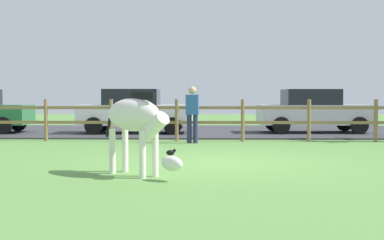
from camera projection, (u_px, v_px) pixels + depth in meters
name	position (u px, v px, depth m)	size (l,w,h in m)	color
ground_plane	(218.00, 162.00, 10.71)	(60.00, 60.00, 0.00)	#5B8C42
parking_asphalt	(211.00, 131.00, 20.00)	(28.00, 7.40, 0.05)	#38383D
paddock_fence	(210.00, 117.00, 15.68)	(21.88, 0.11, 1.26)	olive
zebra	(137.00, 121.00, 8.84)	(1.54, 1.46, 1.41)	white
crow_on_grass	(171.00, 152.00, 11.38)	(0.22, 0.10, 0.20)	black
parked_car_silver	(313.00, 111.00, 18.84)	(4.05, 1.99, 1.56)	#B7BABF
parked_car_white	(135.00, 111.00, 18.59)	(4.00, 1.88, 1.56)	white
visitor_near_fence	(192.00, 112.00, 15.06)	(0.39, 0.27, 1.64)	#232847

